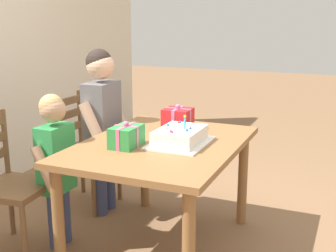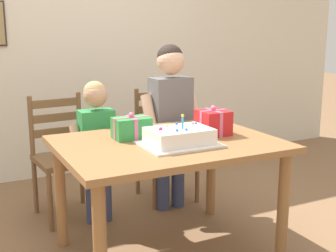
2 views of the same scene
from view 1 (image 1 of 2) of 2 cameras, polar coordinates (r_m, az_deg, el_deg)
ground_plane at (r=3.18m, az=-0.78°, el=-15.03°), size 20.00×20.00×0.00m
dining_table at (r=2.93m, az=-0.83°, el=-3.95°), size 1.31×0.97×0.74m
birthday_cake at (r=2.85m, az=1.53°, el=-1.36°), size 0.44×0.34×0.19m
gift_box_red_large at (r=2.81m, az=-5.29°, el=-1.31°), size 0.23×0.16×0.17m
gift_box_beside_cake at (r=3.19m, az=1.25°, el=0.85°), size 0.19×0.19×0.19m
chair_left at (r=3.13m, az=-19.57°, el=-7.00°), size 0.46×0.46×0.92m
chair_right at (r=3.76m, az=-10.85°, el=-2.94°), size 0.44×0.44×0.92m
child_older at (r=3.49m, az=-8.34°, el=1.33°), size 0.47×0.27×1.30m
child_younger at (r=3.05m, az=-14.04°, el=-3.70°), size 0.38×0.22×1.05m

